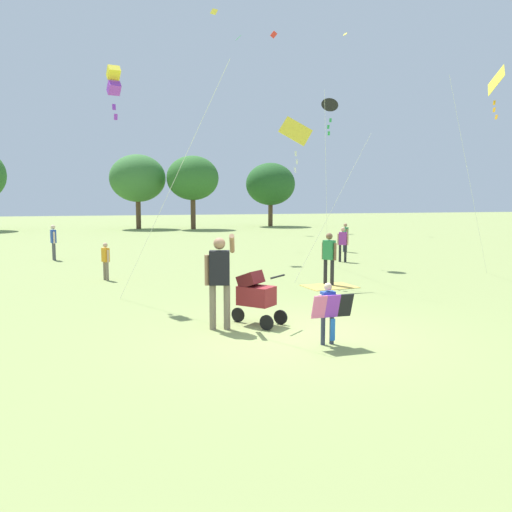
% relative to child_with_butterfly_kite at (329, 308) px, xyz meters
% --- Properties ---
extents(ground_plane, '(120.00, 120.00, 0.00)m').
position_rel_child_with_butterfly_kite_xyz_m(ground_plane, '(-0.31, 0.74, -0.61)').
color(ground_plane, '#849351').
extents(treeline_distant, '(27.18, 5.98, 5.90)m').
position_rel_child_with_butterfly_kite_xyz_m(treeline_distant, '(-6.10, 32.52, 3.05)').
color(treeline_distant, brown).
rests_on(treeline_distant, ground).
extents(child_with_butterfly_kite, '(0.70, 0.34, 1.03)m').
position_rel_child_with_butterfly_kite_xyz_m(child_with_butterfly_kite, '(0.00, 0.00, 0.00)').
color(child_with_butterfly_kite, '#33384C').
rests_on(child_with_butterfly_kite, ground).
extents(person_adult_flyer, '(0.62, 0.51, 1.76)m').
position_rel_child_with_butterfly_kite_xyz_m(person_adult_flyer, '(-1.52, 1.48, 0.40)').
color(person_adult_flyer, '#7F705B').
rests_on(person_adult_flyer, ground).
extents(stroller, '(0.96, 0.99, 1.03)m').
position_rel_child_with_butterfly_kite_xyz_m(stroller, '(-0.80, 1.66, -0.01)').
color(stroller, black).
rests_on(stroller, ground).
extents(kite_adult_black, '(2.16, 3.52, 5.37)m').
position_rel_child_with_butterfly_kite_xyz_m(kite_adult_black, '(-3.24, 4.92, 4.38)').
color(kite_adult_black, yellow).
rests_on(kite_adult_black, ground).
extents(kite_orange_delta, '(1.89, 3.59, 5.81)m').
position_rel_child_with_butterfly_kite_xyz_m(kite_orange_delta, '(4.04, 9.84, 4.89)').
color(kite_orange_delta, black).
rests_on(kite_orange_delta, ground).
extents(kite_green_novelty, '(2.75, 1.74, 6.45)m').
position_rel_child_with_butterfly_kite_xyz_m(kite_green_novelty, '(8.02, 6.42, 5.16)').
color(kite_green_novelty, yellow).
rests_on(kite_green_novelty, ground).
extents(kite_blue_high, '(1.96, 1.89, 4.62)m').
position_rel_child_with_butterfly_kite_xyz_m(kite_blue_high, '(1.56, 6.13, 3.44)').
color(kite_blue_high, yellow).
rests_on(kite_blue_high, ground).
extents(distant_kites_cluster, '(29.18, 14.31, 7.25)m').
position_rel_child_with_butterfly_kite_xyz_m(distant_kites_cluster, '(1.49, 24.03, 11.55)').
color(distant_kites_cluster, red).
extents(person_red_shirt, '(0.33, 0.39, 1.43)m').
position_rel_child_with_butterfly_kite_xyz_m(person_red_shirt, '(2.31, 5.55, 0.23)').
color(person_red_shirt, '#232328').
rests_on(person_red_shirt, ground).
extents(person_sitting_far, '(0.19, 0.40, 1.25)m').
position_rel_child_with_butterfly_kite_xyz_m(person_sitting_far, '(6.34, 13.45, 0.12)').
color(person_sitting_far, '#33384C').
rests_on(person_sitting_far, ground).
extents(person_couple_left, '(0.24, 0.32, 1.09)m').
position_rel_child_with_butterfly_kite_xyz_m(person_couple_left, '(-3.60, 7.98, 0.03)').
color(person_couple_left, '#7F705B').
rests_on(person_couple_left, ground).
extents(person_kid_running, '(0.25, 0.42, 1.34)m').
position_rel_child_with_butterfly_kite_xyz_m(person_kid_running, '(-5.57, 13.52, 0.18)').
color(person_kid_running, '#4C4C51').
rests_on(person_kid_running, ground).
extents(person_back_turned, '(0.36, 0.29, 1.29)m').
position_rel_child_with_butterfly_kite_xyz_m(person_back_turned, '(4.79, 10.21, 0.15)').
color(person_back_turned, '#232328').
rests_on(person_back_turned, ground).
extents(picnic_blanket, '(1.43, 1.13, 0.02)m').
position_rel_child_with_butterfly_kite_xyz_m(picnic_blanket, '(2.22, 5.27, -0.61)').
color(picnic_blanket, gold).
rests_on(picnic_blanket, ground).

